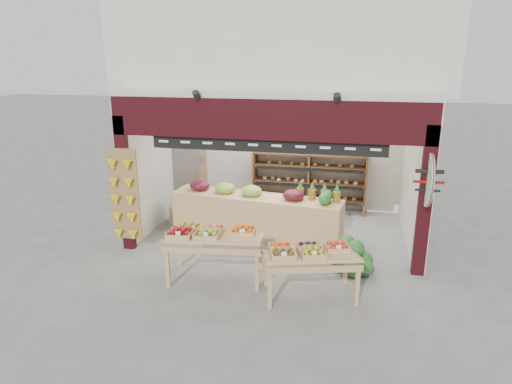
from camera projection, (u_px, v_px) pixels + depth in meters
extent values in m
plane|color=slate|center=(274.00, 239.00, 9.61)|extent=(60.00, 60.00, 0.00)
cube|color=silver|center=(290.00, 148.00, 11.31)|extent=(5.76, 0.18, 3.00)
cube|color=silver|center=(157.00, 157.00, 10.28)|extent=(0.18, 3.38, 3.00)
cube|color=silver|center=(416.00, 169.00, 9.18)|extent=(0.18, 3.38, 3.00)
cube|color=silver|center=(281.00, 88.00, 9.27)|extent=(5.76, 3.38, 0.12)
cube|color=silver|center=(289.00, 31.00, 9.97)|extent=(6.36, 4.60, 2.40)
cube|color=black|center=(265.00, 120.00, 7.85)|extent=(5.70, 0.14, 0.70)
cube|color=black|center=(125.00, 184.00, 8.78)|extent=(0.22, 0.14, 2.65)
cube|color=black|center=(425.00, 203.00, 7.70)|extent=(0.22, 0.14, 2.65)
cube|color=black|center=(266.00, 145.00, 8.01)|extent=(4.20, 0.05, 0.26)
cylinder|color=white|center=(272.00, 130.00, 7.98)|extent=(0.34, 0.05, 0.34)
cube|color=#987245|center=(124.00, 194.00, 8.74)|extent=(0.60, 0.04, 1.80)
cylinder|color=#B3E1C3|center=(428.00, 180.00, 7.49)|extent=(0.04, 0.90, 0.90)
cylinder|color=maroon|center=(429.00, 180.00, 7.47)|extent=(0.01, 0.92, 0.92)
cube|color=brown|center=(255.00, 179.00, 11.41)|extent=(0.05, 0.45, 1.44)
cube|color=brown|center=(309.00, 182.00, 11.14)|extent=(0.05, 0.45, 1.44)
cube|color=brown|center=(365.00, 185.00, 10.88)|extent=(0.05, 0.45, 1.44)
cube|color=brown|center=(308.00, 198.00, 11.26)|extent=(2.69, 0.45, 0.04)
cube|color=brown|center=(309.00, 182.00, 11.14)|extent=(2.69, 0.45, 0.04)
cube|color=brown|center=(309.00, 166.00, 11.03)|extent=(2.69, 0.45, 0.04)
cube|color=brown|center=(310.00, 154.00, 10.93)|extent=(2.69, 0.45, 0.04)
cone|color=olive|center=(266.00, 146.00, 11.10)|extent=(0.32, 0.32, 0.28)
cone|color=olive|center=(295.00, 147.00, 10.96)|extent=(0.32, 0.32, 0.28)
cone|color=olive|center=(325.00, 148.00, 10.82)|extent=(0.32, 0.32, 0.28)
cone|color=olive|center=(356.00, 150.00, 10.68)|extent=(0.32, 0.32, 0.28)
cube|color=silver|center=(192.00, 167.00, 11.41)|extent=(0.98, 0.98, 2.01)
cube|color=beige|center=(182.00, 215.00, 10.41)|extent=(0.53, 0.44, 0.40)
cube|color=beige|center=(184.00, 200.00, 10.30)|extent=(0.48, 0.41, 0.33)
cube|color=#13471C|center=(201.00, 221.00, 10.12)|extent=(0.50, 0.42, 0.33)
cube|color=beige|center=(210.00, 216.00, 10.47)|extent=(0.45, 0.39, 0.31)
cube|color=tan|center=(256.00, 216.00, 9.61)|extent=(3.65, 1.17, 0.90)
ellipsoid|color=#59141E|center=(200.00, 186.00, 9.86)|extent=(0.44, 0.40, 0.24)
ellipsoid|color=#8CB23F|center=(225.00, 188.00, 9.67)|extent=(0.44, 0.40, 0.24)
ellipsoid|color=#8CB23F|center=(252.00, 191.00, 9.48)|extent=(0.44, 0.40, 0.24)
ellipsoid|color=#59141E|center=(293.00, 195.00, 9.19)|extent=(0.44, 0.40, 0.24)
cylinder|color=olive|center=(300.00, 193.00, 9.29)|extent=(0.15, 0.15, 0.22)
cylinder|color=olive|center=(312.00, 194.00, 9.22)|extent=(0.15, 0.15, 0.22)
cylinder|color=olive|center=(324.00, 196.00, 9.14)|extent=(0.15, 0.15, 0.22)
cylinder|color=olive|center=(337.00, 197.00, 9.06)|extent=(0.15, 0.15, 0.22)
cube|color=tan|center=(215.00, 238.00, 7.71)|extent=(1.70, 1.07, 0.24)
cube|color=tan|center=(168.00, 269.00, 7.53)|extent=(0.07, 0.07, 0.65)
cube|color=tan|center=(257.00, 273.00, 7.40)|extent=(0.07, 0.07, 0.65)
cube|color=tan|center=(179.00, 250.00, 8.27)|extent=(0.07, 0.07, 0.65)
cube|color=tan|center=(261.00, 253.00, 8.14)|extent=(0.07, 0.07, 0.65)
cube|color=tan|center=(311.00, 256.00, 7.17)|extent=(1.63, 1.17, 0.22)
cube|color=tan|center=(270.00, 291.00, 6.91)|extent=(0.07, 0.07, 0.59)
cube|color=tan|center=(357.00, 288.00, 6.98)|extent=(0.07, 0.07, 0.59)
cube|color=tan|center=(266.00, 270.00, 7.58)|extent=(0.07, 0.07, 0.59)
cube|color=tan|center=(346.00, 268.00, 7.66)|extent=(0.07, 0.07, 0.59)
sphere|color=#194C1B|center=(345.00, 266.00, 8.04)|extent=(0.31, 0.31, 0.31)
sphere|color=#194C1B|center=(365.00, 267.00, 7.97)|extent=(0.31, 0.31, 0.31)
sphere|color=#194C1B|center=(346.00, 258.00, 8.35)|extent=(0.31, 0.31, 0.31)
sphere|color=#194C1B|center=(364.00, 259.00, 8.28)|extent=(0.31, 0.31, 0.31)
sphere|color=#194C1B|center=(356.00, 248.00, 8.08)|extent=(0.31, 0.31, 0.31)
sphere|color=#194C1B|center=(355.00, 269.00, 7.90)|extent=(0.31, 0.31, 0.31)
sphere|color=#194C1B|center=(339.00, 261.00, 8.22)|extent=(0.31, 0.31, 0.31)
sphere|color=#194C1B|center=(347.00, 243.00, 8.29)|extent=(0.31, 0.31, 0.31)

